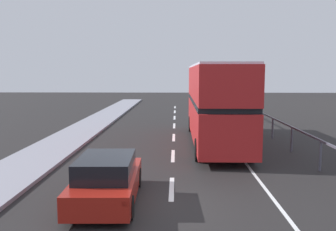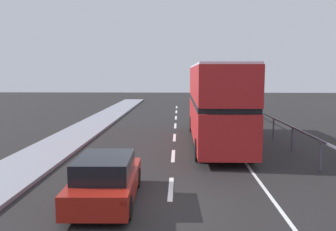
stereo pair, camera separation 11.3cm
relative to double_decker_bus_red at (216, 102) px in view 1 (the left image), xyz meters
The scene contains 5 objects.
ground_plane 9.65m from the double_decker_bus_red, 103.88° to the right, with size 73.49×120.00×0.10m, color black.
lane_paint_markings 2.33m from the double_decker_bus_red, 147.51° to the right, with size 3.25×46.00×0.01m.
bridge_side_railing 3.76m from the double_decker_bus_red, ahead, with size 0.10×42.00×1.24m.
double_decker_bus_red is the anchor object (origin of this frame).
hatchback_car_near 9.95m from the double_decker_bus_red, 115.00° to the right, with size 1.89×4.15×1.40m.
Camera 1 is at (0.15, -10.07, 3.82)m, focal length 38.34 mm.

